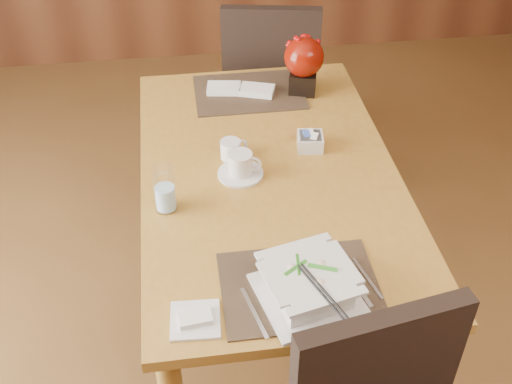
{
  "coord_description": "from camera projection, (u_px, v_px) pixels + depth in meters",
  "views": [
    {
      "loc": [
        -0.3,
        -1.17,
        2.12
      ],
      "look_at": [
        -0.08,
        0.35,
        0.87
      ],
      "focal_mm": 45.0,
      "sensor_mm": 36.0,
      "label": 1
    }
  ],
  "objects": [
    {
      "name": "creamer_jug",
      "position": [
        231.0,
        149.0,
        2.3
      ],
      "size": [
        0.12,
        0.12,
        0.07
      ],
      "primitive_type": null,
      "rotation": [
        0.0,
        0.0,
        0.31
      ],
      "color": "silver",
      "rests_on": "dining_table"
    },
    {
      "name": "placemat_far",
      "position": [
        249.0,
        92.0,
        2.67
      ],
      "size": [
        0.45,
        0.33,
        0.01
      ],
      "primitive_type": "cube",
      "color": "black",
      "rests_on": "dining_table"
    },
    {
      "name": "soup_setting",
      "position": [
        309.0,
        285.0,
        1.77
      ],
      "size": [
        0.32,
        0.32,
        0.11
      ],
      "rotation": [
        0.0,
        0.0,
        0.23
      ],
      "color": "silver",
      "rests_on": "dining_table"
    },
    {
      "name": "napkins_far",
      "position": [
        243.0,
        89.0,
        2.66
      ],
      "size": [
        0.29,
        0.17,
        0.02
      ],
      "primitive_type": null,
      "rotation": [
        0.0,
        0.0,
        -0.26
      ],
      "color": "white",
      "rests_on": "dining_table"
    },
    {
      "name": "dining_table",
      "position": [
        269.0,
        193.0,
        2.32
      ],
      "size": [
        0.9,
        1.5,
        0.75
      ],
      "color": "#AA7A2F",
      "rests_on": "ground"
    },
    {
      "name": "berry_decor",
      "position": [
        304.0,
        62.0,
        2.6
      ],
      "size": [
        0.16,
        0.16,
        0.24
      ],
      "rotation": [
        0.0,
        0.0,
        -0.27
      ],
      "color": "black",
      "rests_on": "dining_table"
    },
    {
      "name": "water_glass",
      "position": [
        165.0,
        189.0,
        2.05
      ],
      "size": [
        0.09,
        0.09,
        0.17
      ],
      "primitive_type": "cylinder",
      "rotation": [
        0.0,
        0.0,
        0.34
      ],
      "color": "silver",
      "rests_on": "dining_table"
    },
    {
      "name": "sugar_caddy",
      "position": [
        310.0,
        142.0,
        2.35
      ],
      "size": [
        0.1,
        0.1,
        0.06
      ],
      "primitive_type": "cube",
      "rotation": [
        0.0,
        0.0,
        -0.13
      ],
      "color": "silver",
      "rests_on": "dining_table"
    },
    {
      "name": "coffee_cup",
      "position": [
        240.0,
        166.0,
        2.22
      ],
      "size": [
        0.16,
        0.16,
        0.09
      ],
      "rotation": [
        0.0,
        0.0,
        -0.32
      ],
      "color": "silver",
      "rests_on": "dining_table"
    },
    {
      "name": "placemat_near",
      "position": [
        300.0,
        287.0,
        1.83
      ],
      "size": [
        0.45,
        0.33,
        0.01
      ],
      "primitive_type": "cube",
      "color": "black",
      "rests_on": "dining_table"
    },
    {
      "name": "bread_plate",
      "position": [
        195.0,
        320.0,
        1.73
      ],
      "size": [
        0.14,
        0.14,
        0.01
      ],
      "primitive_type": "cube",
      "rotation": [
        0.0,
        0.0,
        -0.06
      ],
      "color": "silver",
      "rests_on": "dining_table"
    },
    {
      "name": "far_chair",
      "position": [
        271.0,
        82.0,
        3.13
      ],
      "size": [
        0.54,
        0.54,
        0.99
      ],
      "rotation": [
        0.0,
        0.0,
        2.96
      ],
      "color": "black",
      "rests_on": "ground"
    }
  ]
}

